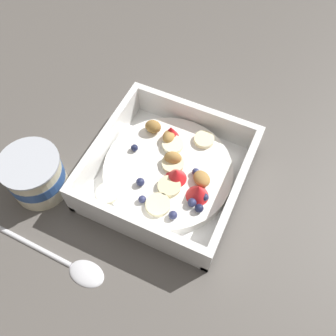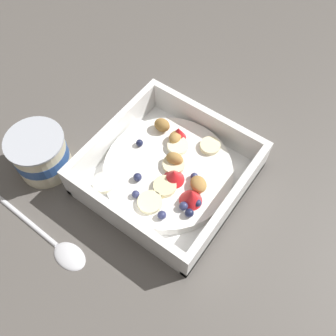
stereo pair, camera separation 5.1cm
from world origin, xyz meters
name	(u,v)px [view 2 (the right image)]	position (x,y,z in m)	size (l,w,h in m)	color
ground_plane	(166,171)	(0.00, 0.00, 0.00)	(2.40, 2.40, 0.00)	#56514C
fruit_bowl	(169,172)	(-0.01, -0.01, 0.02)	(0.21, 0.21, 0.06)	white
spoon	(54,243)	(-0.18, 0.05, 0.00)	(0.03, 0.17, 0.01)	silver
yogurt_cup	(40,154)	(-0.10, 0.15, 0.03)	(0.08, 0.08, 0.07)	beige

